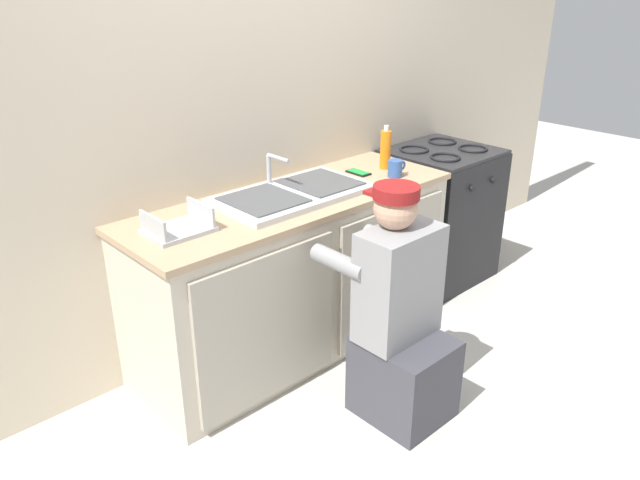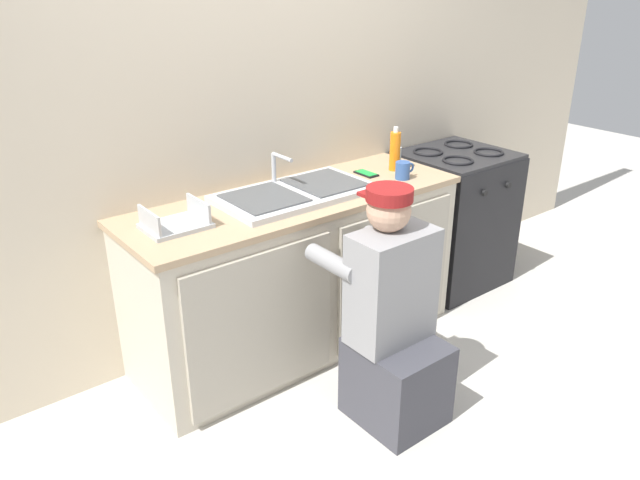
{
  "view_description": "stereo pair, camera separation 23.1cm",
  "coord_description": "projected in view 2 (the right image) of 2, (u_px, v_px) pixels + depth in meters",
  "views": [
    {
      "loc": [
        -1.93,
        -1.97,
        1.94
      ],
      "look_at": [
        0.0,
        0.1,
        0.7
      ],
      "focal_mm": 35.0,
      "sensor_mm": 36.0,
      "label": 1
    },
    {
      "loc": [
        -1.75,
        -2.12,
        1.94
      ],
      "look_at": [
        0.0,
        0.1,
        0.7
      ],
      "focal_mm": 35.0,
      "sensor_mm": 36.0,
      "label": 2
    }
  ],
  "objects": [
    {
      "name": "dish_rack_tray",
      "position": [
        176.0,
        223.0,
        2.77
      ],
      "size": [
        0.28,
        0.22,
        0.11
      ],
      "color": "#B2B7BC",
      "rests_on": "countertop"
    },
    {
      "name": "ground_plane",
      "position": [
        332.0,
        366.0,
        3.3
      ],
      "size": [
        12.0,
        12.0,
        0.0
      ],
      "primitive_type": "plane",
      "color": "beige"
    },
    {
      "name": "soap_bottle_orange",
      "position": [
        395.0,
        151.0,
        3.52
      ],
      "size": [
        0.06,
        0.06,
        0.25
      ],
      "color": "orange",
      "rests_on": "countertop"
    },
    {
      "name": "stove_range",
      "position": [
        452.0,
        218.0,
        4.05
      ],
      "size": [
        0.64,
        0.62,
        0.89
      ],
      "color": "black",
      "rests_on": "ground_plane"
    },
    {
      "name": "sink_double_basin",
      "position": [
        295.0,
        193.0,
        3.16
      ],
      "size": [
        0.8,
        0.44,
        0.19
      ],
      "color": "silver",
      "rests_on": "countertop"
    },
    {
      "name": "back_wall",
      "position": [
        255.0,
        110.0,
        3.26
      ],
      "size": [
        6.0,
        0.1,
        2.5
      ],
      "primitive_type": "cube",
      "color": "beige",
      "rests_on": "ground_plane"
    },
    {
      "name": "countertop",
      "position": [
        296.0,
        199.0,
        3.17
      ],
      "size": [
        1.82,
        0.62,
        0.03
      ],
      "primitive_type": "cube",
      "color": "tan",
      "rests_on": "counter_cabinet"
    },
    {
      "name": "water_glass",
      "position": [
        396.0,
        156.0,
        3.66
      ],
      "size": [
        0.06,
        0.06,
        0.1
      ],
      "color": "#ADC6CC",
      "rests_on": "countertop"
    },
    {
      "name": "counter_cabinet",
      "position": [
        298.0,
        276.0,
        3.34
      ],
      "size": [
        1.78,
        0.62,
        0.84
      ],
      "color": "beige",
      "rests_on": "ground_plane"
    },
    {
      "name": "coffee_mug",
      "position": [
        403.0,
        170.0,
        3.4
      ],
      "size": [
        0.13,
        0.08,
        0.09
      ],
      "color": "#335699",
      "rests_on": "countertop"
    },
    {
      "name": "plumber_person",
      "position": [
        393.0,
        328.0,
        2.78
      ],
      "size": [
        0.42,
        0.61,
        1.1
      ],
      "color": "#3F3F47",
      "rests_on": "ground_plane"
    },
    {
      "name": "cell_phone",
      "position": [
        366.0,
        174.0,
        3.49
      ],
      "size": [
        0.07,
        0.14,
        0.01
      ],
      "color": "black",
      "rests_on": "countertop"
    }
  ]
}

